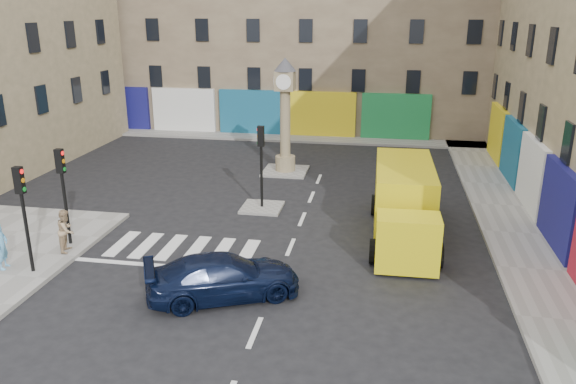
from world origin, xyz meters
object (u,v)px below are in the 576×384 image
(traffic_light_left_far, at_px, (63,181))
(navy_sedan, at_px, (223,277))
(yellow_van, at_px, (404,203))
(traffic_light_left_near, at_px, (23,203))
(pedestrian_tan, at_px, (66,230))
(pedestrian_blue, at_px, (1,246))
(clock_pillar, at_px, (285,109))
(traffic_light_island, at_px, (261,153))

(traffic_light_left_far, relative_size, navy_sedan, 0.77)
(yellow_van, bearing_deg, traffic_light_left_near, -156.06)
(pedestrian_tan, bearing_deg, pedestrian_blue, 128.98)
(pedestrian_blue, distance_m, pedestrian_tan, 2.21)
(pedestrian_tan, bearing_deg, traffic_light_left_far, 13.02)
(yellow_van, distance_m, pedestrian_blue, 14.80)
(traffic_light_left_near, distance_m, yellow_van, 13.87)
(clock_pillar, xyz_separation_m, yellow_van, (6.22, -7.96, -2.20))
(navy_sedan, distance_m, pedestrian_blue, 7.98)
(traffic_light_island, height_order, yellow_van, traffic_light_island)
(traffic_light_left_far, xyz_separation_m, pedestrian_tan, (0.30, -0.64, -1.67))
(traffic_light_left_far, relative_size, yellow_van, 0.49)
(clock_pillar, xyz_separation_m, pedestrian_tan, (-6.00, -12.04, -2.60))
(traffic_light_island, relative_size, clock_pillar, 0.61)
(traffic_light_left_near, xyz_separation_m, navy_sedan, (6.87, -0.35, -1.92))
(traffic_light_left_near, xyz_separation_m, clock_pillar, (6.30, 13.80, 0.93))
(navy_sedan, bearing_deg, pedestrian_tan, 46.94)
(traffic_light_left_far, height_order, pedestrian_tan, traffic_light_left_far)
(clock_pillar, distance_m, navy_sedan, 14.44)
(traffic_light_left_far, height_order, yellow_van, traffic_light_left_far)
(traffic_light_left_far, height_order, pedestrian_blue, traffic_light_left_far)
(traffic_light_left_far, relative_size, clock_pillar, 0.61)
(traffic_light_left_near, bearing_deg, pedestrian_tan, 80.31)
(yellow_van, xyz_separation_m, pedestrian_tan, (-12.22, -4.07, -0.40))
(clock_pillar, bearing_deg, traffic_light_island, -90.00)
(traffic_light_left_near, relative_size, pedestrian_blue, 2.22)
(traffic_light_left_far, height_order, clock_pillar, clock_pillar)
(clock_pillar, bearing_deg, pedestrian_blue, -118.26)
(traffic_light_island, xyz_separation_m, yellow_van, (6.22, -1.97, -1.24))
(traffic_light_left_near, relative_size, pedestrian_tan, 2.31)
(pedestrian_blue, bearing_deg, navy_sedan, -104.15)
(traffic_light_left_far, distance_m, navy_sedan, 7.65)
(traffic_light_island, height_order, clock_pillar, clock_pillar)
(traffic_light_left_far, bearing_deg, yellow_van, 15.32)
(traffic_light_island, bearing_deg, traffic_light_left_far, -139.40)
(traffic_light_island, xyz_separation_m, pedestrian_tan, (-6.00, -6.04, -1.64))
(traffic_light_left_far, distance_m, yellow_van, 13.04)
(traffic_light_island, height_order, pedestrian_tan, traffic_light_island)
(traffic_light_left_far, height_order, navy_sedan, traffic_light_left_far)
(traffic_light_left_far, xyz_separation_m, traffic_light_island, (6.30, 5.40, -0.03))
(pedestrian_tan, bearing_deg, traffic_light_left_near, 158.35)
(clock_pillar, bearing_deg, traffic_light_left_near, -114.55)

